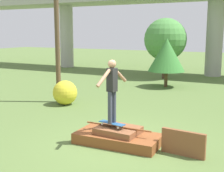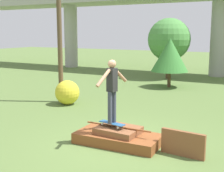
# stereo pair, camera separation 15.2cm
# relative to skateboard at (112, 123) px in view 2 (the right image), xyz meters

# --- Properties ---
(ground_plane) EXTENTS (80.00, 80.00, 0.00)m
(ground_plane) POSITION_rel_skateboard_xyz_m (0.13, 0.08, -0.58)
(ground_plane) COLOR #567038
(scrap_pile) EXTENTS (2.32, 1.17, 0.50)m
(scrap_pile) POSITION_rel_skateboard_xyz_m (0.13, 0.08, -0.39)
(scrap_pile) COLOR brown
(scrap_pile) RESTS_ON ground_plane
(scrap_plank_loose) EXTENTS (1.10, 0.20, 0.63)m
(scrap_plank_loose) POSITION_rel_skateboard_xyz_m (1.92, 0.08, -0.26)
(scrap_plank_loose) COLOR brown
(scrap_plank_loose) RESTS_ON ground_plane
(skateboard) EXTENTS (0.80, 0.36, 0.09)m
(skateboard) POSITION_rel_skateboard_xyz_m (0.00, 0.00, 0.00)
(skateboard) COLOR #23517F
(skateboard) RESTS_ON scrap_pile
(skater) EXTENTS (0.32, 1.22, 1.70)m
(skater) POSITION_rel_skateboard_xyz_m (0.00, -0.00, 1.00)
(skater) COLOR #383D4C
(skater) RESTS_ON skateboard
(highway_overpass) EXTENTS (44.00, 3.72, 5.77)m
(highway_overpass) POSITION_rel_skateboard_xyz_m (0.13, 14.84, 4.43)
(highway_overpass) COLOR #A8A59E
(highway_overpass) RESTS_ON ground_plane
(utility_pole) EXTENTS (1.30, 0.20, 6.55)m
(utility_pole) POSITION_rel_skateboard_xyz_m (-4.37, 3.49, 2.82)
(utility_pole) COLOR brown
(utility_pole) RESTS_ON ground_plane
(tree_behind_left) EXTENTS (2.70, 2.70, 3.86)m
(tree_behind_left) POSITION_rel_skateboard_xyz_m (-2.47, 12.22, 1.92)
(tree_behind_left) COLOR #4C3823
(tree_behind_left) RESTS_ON ground_plane
(tree_mid_back) EXTENTS (2.00, 2.00, 2.66)m
(tree_mid_back) POSITION_rel_skateboard_xyz_m (-1.40, 9.18, 1.18)
(tree_mid_back) COLOR #4C3823
(tree_mid_back) RESTS_ON ground_plane
(bush_yellow_flowering) EXTENTS (1.01, 1.01, 1.01)m
(bush_yellow_flowering) POSITION_rel_skateboard_xyz_m (-3.84, 3.21, -0.07)
(bush_yellow_flowering) COLOR gold
(bush_yellow_flowering) RESTS_ON ground_plane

